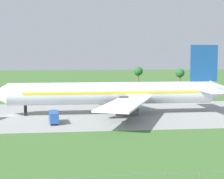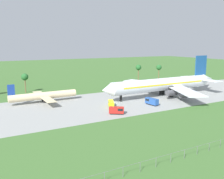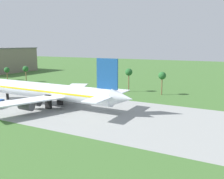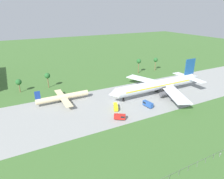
# 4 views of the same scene
# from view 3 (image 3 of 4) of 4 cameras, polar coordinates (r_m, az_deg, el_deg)

# --- Properties ---
(ground_plane) EXTENTS (600.00, 600.00, 0.00)m
(ground_plane) POSITION_cam_3_polar(r_m,az_deg,el_deg) (120.38, -23.79, -1.85)
(ground_plane) COLOR #3D662D
(taxiway_strip) EXTENTS (320.00, 44.00, 0.02)m
(taxiway_strip) POSITION_cam_3_polar(r_m,az_deg,el_deg) (120.38, -23.79, -1.85)
(taxiway_strip) COLOR gray
(taxiway_strip) RESTS_ON ground_plane
(jet_airliner) EXTENTS (67.67, 54.18, 18.98)m
(jet_airliner) POSITION_cam_3_polar(r_m,az_deg,el_deg) (97.71, -13.59, -0.49)
(jet_airliner) COLOR silver
(jet_airliner) RESTS_ON ground_plane
(palm_tree_row) EXTENTS (109.22, 3.60, 11.69)m
(palm_tree_row) POSITION_cam_3_polar(r_m,az_deg,el_deg) (142.81, -9.25, 4.05)
(palm_tree_row) COLOR brown
(palm_tree_row) RESTS_ON ground_plane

